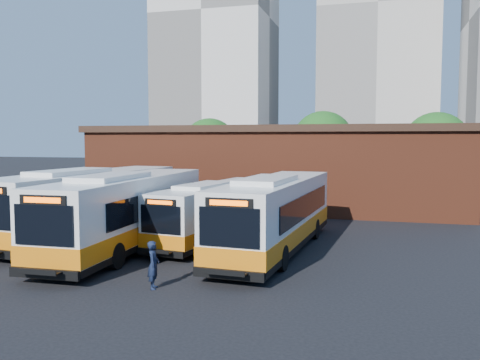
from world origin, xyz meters
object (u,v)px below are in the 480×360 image
(bus_west, at_px, (90,206))
(bus_mideast, at_px, (216,213))
(bus_farwest, at_px, (37,207))
(bus_east, at_px, (276,216))
(transit_worker, at_px, (153,265))
(bus_midwest, at_px, (128,214))

(bus_west, distance_m, bus_mideast, 7.02)
(bus_farwest, distance_m, bus_east, 14.07)
(bus_west, distance_m, transit_worker, 11.12)
(bus_mideast, distance_m, bus_east, 4.11)
(bus_farwest, relative_size, bus_east, 0.91)
(bus_midwest, height_order, bus_east, bus_midwest)
(bus_west, distance_m, bus_midwest, 4.15)
(bus_farwest, relative_size, bus_west, 0.87)
(bus_west, height_order, bus_mideast, bus_west)
(bus_midwest, xyz_separation_m, transit_worker, (4.09, -5.83, -0.85))
(bus_mideast, bearing_deg, bus_farwest, -166.19)
(bus_farwest, relative_size, bus_mideast, 1.06)
(bus_farwest, relative_size, transit_worker, 7.09)
(bus_west, height_order, bus_midwest, bus_west)
(bus_midwest, bearing_deg, bus_east, 10.71)
(bus_farwest, height_order, bus_mideast, bus_farwest)
(transit_worker, bearing_deg, bus_west, 26.01)
(bus_midwest, bearing_deg, transit_worker, -56.34)
(bus_west, bearing_deg, bus_farwest, -174.03)
(bus_east, distance_m, transit_worker, 7.99)
(bus_midwest, height_order, bus_mideast, bus_midwest)
(bus_farwest, xyz_separation_m, bus_midwest, (6.94, -2.28, 0.20))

